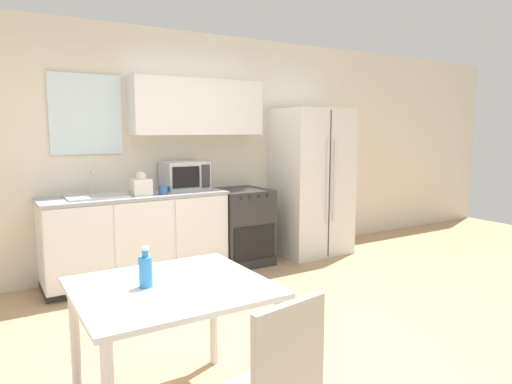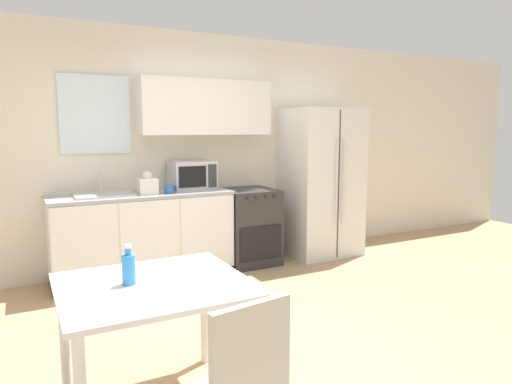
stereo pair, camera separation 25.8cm
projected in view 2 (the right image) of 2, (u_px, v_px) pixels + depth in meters
The scene contains 11 objects.
ground_plane at pixel (236, 341), 3.46m from camera, with size 12.00×12.00×0.00m, color tan.
wall_back at pixel (161, 145), 5.17m from camera, with size 12.00×0.38×2.70m.
kitchen_counter at pixel (143, 235), 4.89m from camera, with size 1.89×0.62×0.92m.
oven_range at pixel (248, 226), 5.45m from camera, with size 0.61×0.66×0.89m.
refrigerator at pixel (321, 182), 5.82m from camera, with size 0.90×0.77×1.86m.
kitchen_sink at pixel (103, 194), 4.65m from camera, with size 0.58×0.43×0.25m.
microwave at pixel (192, 175), 5.15m from camera, with size 0.49×0.37×0.32m.
coffee_mug at pixel (170, 189), 4.80m from camera, with size 0.13×0.09×0.09m.
grocery_bag_0 at pixel (148, 184), 4.73m from camera, with size 0.19×0.16×0.24m.
dining_table at pixel (155, 302), 2.52m from camera, with size 1.01×0.90×0.75m.
drink_bottle at pixel (129, 268), 2.48m from camera, with size 0.07×0.07×0.22m.
Camera 2 is at (-1.39, -2.97, 1.59)m, focal length 32.00 mm.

